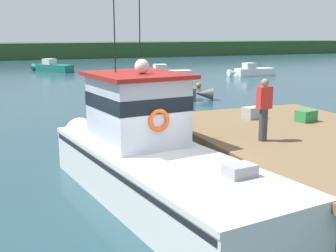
# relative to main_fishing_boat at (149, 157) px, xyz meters

# --- Properties ---
(ground_plane) EXTENTS (200.00, 200.00, 0.00)m
(ground_plane) POSITION_rel_main_fishing_boat_xyz_m (-0.12, -0.23, -1.01)
(ground_plane) COLOR #23424C
(dock) EXTENTS (6.00, 9.00, 1.20)m
(dock) POSITION_rel_main_fishing_boat_xyz_m (4.68, -0.23, 0.07)
(dock) COLOR #4C3D2D
(dock) RESTS_ON ground
(main_fishing_boat) EXTENTS (3.64, 9.96, 4.80)m
(main_fishing_boat) POSITION_rel_main_fishing_boat_xyz_m (0.00, 0.00, 0.00)
(main_fishing_boat) COLOR silver
(main_fishing_boat) RESTS_ON ground
(crate_single_far) EXTENTS (0.67, 0.55, 0.38)m
(crate_single_far) POSITION_rel_main_fishing_boat_xyz_m (4.47, 2.37, 0.38)
(crate_single_far) COLOR #9E9EA3
(crate_single_far) RESTS_ON dock
(crate_stack_near_edge) EXTENTS (0.68, 0.56, 0.36)m
(crate_stack_near_edge) POSITION_rel_main_fishing_boat_xyz_m (5.76, 1.29, 0.37)
(crate_stack_near_edge) COLOR #2D8442
(crate_stack_near_edge) RESTS_ON dock
(deckhand_by_the_boat) EXTENTS (0.36, 0.22, 1.63)m
(deckhand_by_the_boat) POSITION_rel_main_fishing_boat_xyz_m (3.04, -0.33, 1.05)
(deckhand_by_the_boat) COLOR #383842
(deckhand_by_the_boat) RESTS_ON dock
(moored_boat_near_channel) EXTENTS (4.74, 1.22, 1.21)m
(moored_boat_near_channel) POSITION_rel_main_fishing_boat_xyz_m (19.21, 25.32, -0.59)
(moored_boat_near_channel) COLOR white
(moored_boat_near_channel) RESTS_ON ground
(moored_boat_far_right) EXTENTS (5.16, 1.81, 1.29)m
(moored_boat_far_right) POSITION_rel_main_fishing_boat_xyz_m (10.49, 25.62, -0.56)
(moored_boat_far_right) COLOR silver
(moored_boat_far_right) RESTS_ON ground
(moored_boat_off_the_point) EXTENTS (5.24, 3.07, 1.34)m
(moored_boat_off_the_point) POSITION_rel_main_fishing_boat_xyz_m (6.26, 14.44, -0.55)
(moored_boat_off_the_point) COLOR #4C4C51
(moored_boat_off_the_point) RESTS_ON ground
(moored_boat_mid_harbor) EXTENTS (3.92, 4.81, 1.32)m
(moored_boat_mid_harbor) POSITION_rel_main_fishing_boat_xyz_m (2.45, 36.70, -0.55)
(moored_boat_mid_harbor) COLOR #196B5B
(moored_boat_mid_harbor) RESTS_ON ground
(mooring_buoy_spare_mooring) EXTENTS (0.39, 0.39, 0.39)m
(mooring_buoy_spare_mooring) POSITION_rel_main_fishing_boat_xyz_m (10.59, 18.94, -0.81)
(mooring_buoy_spare_mooring) COLOR #EA5B19
(mooring_buoy_spare_mooring) RESTS_ON ground
(far_shoreline) EXTENTS (120.00, 8.00, 2.40)m
(far_shoreline) POSITION_rel_main_fishing_boat_xyz_m (-0.12, 61.77, 0.19)
(far_shoreline) COLOR #284723
(far_shoreline) RESTS_ON ground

